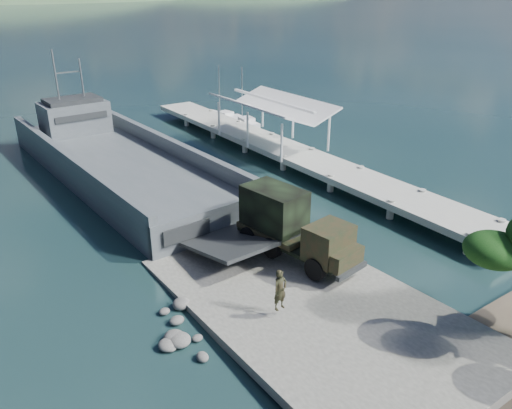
# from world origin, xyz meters

# --- Properties ---
(ground) EXTENTS (1400.00, 1400.00, 0.00)m
(ground) POSITION_xyz_m (0.00, 0.00, 0.00)
(ground) COLOR #173738
(ground) RESTS_ON ground
(boat_ramp) EXTENTS (10.00, 18.00, 0.50)m
(boat_ramp) POSITION_xyz_m (0.00, -1.00, 0.25)
(boat_ramp) COLOR #65655C
(boat_ramp) RESTS_ON ground
(shoreline_rocks) EXTENTS (3.20, 5.60, 0.90)m
(shoreline_rocks) POSITION_xyz_m (-6.20, 0.50, 0.00)
(shoreline_rocks) COLOR #51514F
(shoreline_rocks) RESTS_ON ground
(pier) EXTENTS (6.40, 44.00, 6.10)m
(pier) POSITION_xyz_m (13.00, 18.77, 1.60)
(pier) COLOR #B1B1A6
(pier) RESTS_ON ground
(landing_craft) EXTENTS (10.19, 34.72, 10.21)m
(landing_craft) POSITION_xyz_m (-0.81, 22.30, 0.84)
(landing_craft) COLOR #4B5359
(landing_craft) RESTS_ON ground
(military_truck) EXTENTS (3.55, 8.08, 3.62)m
(military_truck) POSITION_xyz_m (2.20, 3.35, 2.30)
(military_truck) COLOR black
(military_truck) RESTS_ON boat_ramp
(soldier) EXTENTS (0.79, 0.56, 2.02)m
(soldier) POSITION_xyz_m (-1.88, -1.00, 1.51)
(soldier) COLOR black
(soldier) RESTS_ON boat_ramp
(sailboat_near) EXTENTS (2.12, 5.64, 6.71)m
(sailboat_near) POSITION_xyz_m (16.68, 30.34, 0.36)
(sailboat_near) COLOR white
(sailboat_near) RESTS_ON ground
(sailboat_far) EXTENTS (2.36, 5.55, 6.55)m
(sailboat_far) POSITION_xyz_m (16.02, 34.14, 0.35)
(sailboat_far) COLOR white
(sailboat_far) RESTS_ON ground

